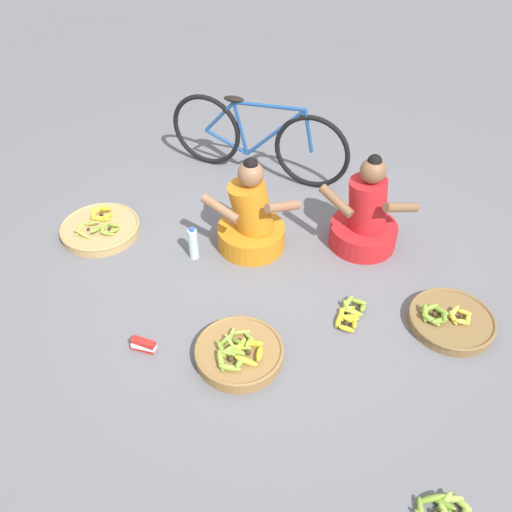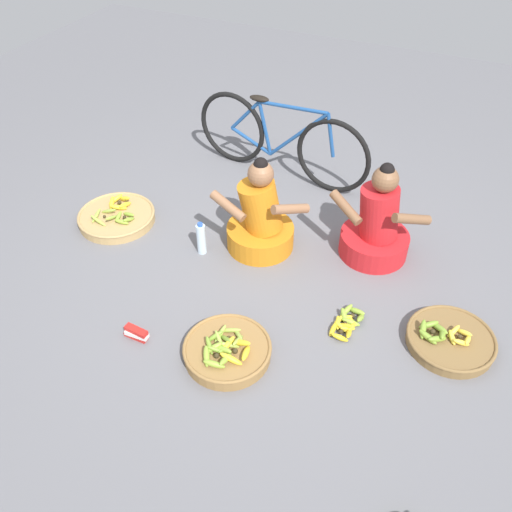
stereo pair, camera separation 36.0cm
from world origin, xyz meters
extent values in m
plane|color=slate|center=(0.00, 0.00, 0.00)|extent=(10.00, 10.00, 0.00)
cylinder|color=orange|center=(-0.19, 0.30, 0.09)|extent=(0.52, 0.52, 0.18)
cylinder|color=orange|center=(-0.19, 0.30, 0.38)|extent=(0.42, 0.38, 0.44)
sphere|color=#8C6042|center=(-0.19, 0.30, 0.66)|extent=(0.19, 0.19, 0.19)
sphere|color=black|center=(-0.19, 0.30, 0.73)|extent=(0.10, 0.10, 0.10)
cylinder|color=#8C6042|center=(-0.36, 0.11, 0.45)|extent=(0.31, 0.15, 0.16)
cylinder|color=#8C6042|center=(0.06, 0.26, 0.45)|extent=(0.24, 0.29, 0.16)
cylinder|color=red|center=(0.63, 0.58, 0.09)|extent=(0.52, 0.52, 0.18)
cylinder|color=red|center=(0.63, 0.58, 0.38)|extent=(0.36, 0.32, 0.43)
sphere|color=brown|center=(0.63, 0.58, 0.67)|extent=(0.19, 0.19, 0.19)
sphere|color=black|center=(0.63, 0.58, 0.74)|extent=(0.10, 0.10, 0.10)
cylinder|color=brown|center=(0.42, 0.43, 0.46)|extent=(0.30, 0.22, 0.16)
cylinder|color=brown|center=(0.87, 0.49, 0.46)|extent=(0.27, 0.26, 0.16)
torus|color=black|center=(-0.96, 1.37, 0.34)|extent=(0.68, 0.11, 0.68)
torus|color=black|center=(0.06, 1.26, 0.34)|extent=(0.68, 0.11, 0.68)
cylinder|color=#1E4C8C|center=(-0.29, 1.30, 0.45)|extent=(0.55, 0.09, 0.55)
cylinder|color=#1E4C8C|center=(-0.61, 1.33, 0.43)|extent=(0.15, 0.05, 0.49)
cylinder|color=#1E4C8C|center=(-0.35, 1.30, 0.69)|extent=(0.65, 0.10, 0.08)
cylinder|color=#1E4C8C|center=(-0.76, 1.34, 0.27)|extent=(0.42, 0.07, 0.18)
cylinder|color=#1E4C8C|center=(-0.81, 1.35, 0.50)|extent=(0.32, 0.06, 0.35)
cylinder|color=#1E4C8C|center=(0.02, 1.27, 0.53)|extent=(0.11, 0.04, 0.38)
ellipsoid|color=black|center=(-0.67, 1.34, 0.70)|extent=(0.18, 0.08, 0.05)
cylinder|color=brown|center=(1.33, -0.11, 0.03)|extent=(0.55, 0.55, 0.07)
torus|color=brown|center=(1.33, -0.11, 0.07)|extent=(0.57, 0.57, 0.02)
ellipsoid|color=yellow|center=(1.43, -0.11, 0.09)|extent=(0.05, 0.12, 0.06)
ellipsoid|color=yellow|center=(1.40, -0.06, 0.09)|extent=(0.12, 0.08, 0.06)
ellipsoid|color=yellow|center=(1.33, -0.08, 0.10)|extent=(0.08, 0.12, 0.08)
ellipsoid|color=yellow|center=(1.33, -0.13, 0.09)|extent=(0.08, 0.12, 0.05)
ellipsoid|color=yellow|center=(1.39, -0.15, 0.10)|extent=(0.12, 0.07, 0.07)
sphere|color=#382D19|center=(1.38, -0.10, 0.10)|extent=(0.03, 0.03, 0.03)
ellipsoid|color=olive|center=(1.27, -0.14, 0.10)|extent=(0.04, 0.14, 0.08)
ellipsoid|color=olive|center=(1.25, -0.09, 0.10)|extent=(0.14, 0.11, 0.07)
ellipsoid|color=olive|center=(1.18, -0.09, 0.10)|extent=(0.14, 0.11, 0.07)
ellipsoid|color=olive|center=(1.15, -0.15, 0.10)|extent=(0.06, 0.14, 0.09)
ellipsoid|color=olive|center=(1.19, -0.20, 0.10)|extent=(0.15, 0.08, 0.07)
ellipsoid|color=olive|center=(1.25, -0.19, 0.10)|extent=(0.13, 0.12, 0.07)
sphere|color=#382D19|center=(1.21, -0.14, 0.10)|extent=(0.04, 0.04, 0.04)
cylinder|color=olive|center=(0.07, -0.79, 0.04)|extent=(0.55, 0.55, 0.08)
torus|color=olive|center=(0.07, -0.79, 0.08)|extent=(0.56, 0.56, 0.02)
ellipsoid|color=yellow|center=(0.21, -0.80, 0.11)|extent=(0.07, 0.16, 0.07)
ellipsoid|color=yellow|center=(0.15, -0.75, 0.12)|extent=(0.16, 0.05, 0.10)
ellipsoid|color=yellow|center=(0.07, -0.80, 0.11)|extent=(0.07, 0.16, 0.08)
ellipsoid|color=yellow|center=(0.15, -0.88, 0.12)|extent=(0.16, 0.05, 0.08)
sphere|color=#382D19|center=(0.14, -0.81, 0.11)|extent=(0.03, 0.03, 0.03)
ellipsoid|color=#9EB747|center=(0.12, -0.73, 0.11)|extent=(0.03, 0.14, 0.08)
ellipsoid|color=#9EB747|center=(0.10, -0.68, 0.11)|extent=(0.12, 0.12, 0.06)
ellipsoid|color=#9EB747|center=(0.03, -0.67, 0.10)|extent=(0.14, 0.07, 0.05)
ellipsoid|color=#9EB747|center=(-0.01, -0.72, 0.11)|extent=(0.04, 0.14, 0.07)
ellipsoid|color=#9EB747|center=(0.01, -0.78, 0.11)|extent=(0.12, 0.11, 0.08)
ellipsoid|color=#9EB747|center=(0.08, -0.79, 0.11)|extent=(0.14, 0.09, 0.07)
sphere|color=#382D19|center=(0.05, -0.73, 0.11)|extent=(0.03, 0.03, 0.03)
ellipsoid|color=olive|center=(0.07, -0.81, 0.10)|extent=(0.06, 0.13, 0.05)
ellipsoid|color=olive|center=(0.04, -0.75, 0.11)|extent=(0.12, 0.09, 0.08)
ellipsoid|color=olive|center=(-0.03, -0.76, 0.11)|extent=(0.11, 0.11, 0.08)
ellipsoid|color=olive|center=(-0.03, -0.84, 0.11)|extent=(0.11, 0.11, 0.08)
ellipsoid|color=olive|center=(0.03, -0.85, 0.11)|extent=(0.13, 0.07, 0.08)
sphere|color=#382D19|center=(0.01, -0.80, 0.11)|extent=(0.03, 0.03, 0.03)
ellipsoid|color=#8CAD38|center=(0.12, -0.90, 0.11)|extent=(0.04, 0.14, 0.08)
ellipsoid|color=#8CAD38|center=(0.06, -0.83, 0.11)|extent=(0.15, 0.06, 0.07)
ellipsoid|color=#8CAD38|center=(0.01, -0.85, 0.11)|extent=(0.12, 0.13, 0.08)
ellipsoid|color=#8CAD38|center=(0.00, -0.92, 0.12)|extent=(0.10, 0.14, 0.08)
ellipsoid|color=#8CAD38|center=(0.07, -0.95, 0.11)|extent=(0.15, 0.07, 0.06)
sphere|color=#382D19|center=(0.05, -0.89, 0.11)|extent=(0.03, 0.03, 0.03)
cylinder|color=tan|center=(-1.40, 0.09, 0.04)|extent=(0.62, 0.62, 0.07)
torus|color=tan|center=(-1.40, 0.09, 0.07)|extent=(0.63, 0.63, 0.02)
ellipsoid|color=#8CAD38|center=(-1.24, 0.04, 0.10)|extent=(0.06, 0.12, 0.07)
ellipsoid|color=#8CAD38|center=(-1.28, 0.11, 0.10)|extent=(0.12, 0.04, 0.05)
ellipsoid|color=#8CAD38|center=(-1.34, 0.04, 0.10)|extent=(0.06, 0.12, 0.06)
ellipsoid|color=#8CAD38|center=(-1.27, 0.00, 0.10)|extent=(0.12, 0.06, 0.05)
sphere|color=#382D19|center=(-1.29, 0.06, 0.10)|extent=(0.03, 0.03, 0.03)
ellipsoid|color=yellow|center=(-1.38, 0.20, 0.10)|extent=(0.05, 0.15, 0.08)
ellipsoid|color=yellow|center=(-1.43, 0.26, 0.11)|extent=(0.15, 0.07, 0.09)
ellipsoid|color=yellow|center=(-1.50, 0.23, 0.11)|extent=(0.10, 0.15, 0.08)
ellipsoid|color=yellow|center=(-1.50, 0.17, 0.10)|extent=(0.10, 0.15, 0.08)
ellipsoid|color=yellow|center=(-1.41, 0.15, 0.10)|extent=(0.14, 0.10, 0.07)
sphere|color=#382D19|center=(-1.44, 0.20, 0.10)|extent=(0.03, 0.03, 0.03)
ellipsoid|color=#9EB747|center=(-1.37, 0.00, 0.11)|extent=(0.03, 0.15, 0.09)
ellipsoid|color=#9EB747|center=(-1.45, 0.07, 0.11)|extent=(0.16, 0.04, 0.08)
ellipsoid|color=#9EB747|center=(-1.51, -0.02, 0.10)|extent=(0.06, 0.16, 0.06)
ellipsoid|color=#9EB747|center=(-1.45, -0.07, 0.10)|extent=(0.16, 0.05, 0.07)
sphere|color=#382D19|center=(-1.44, 0.00, 0.10)|extent=(0.03, 0.03, 0.03)
ellipsoid|color=#9EB747|center=(1.42, -1.34, 0.03)|extent=(0.12, 0.11, 0.07)
ellipsoid|color=#9EB747|center=(1.38, -1.34, 0.02)|extent=(0.13, 0.07, 0.06)
ellipsoid|color=#9EB747|center=(1.34, -1.36, 0.03)|extent=(0.09, 0.13, 0.08)
ellipsoid|color=#9EB747|center=(1.34, -1.41, 0.02)|extent=(0.10, 0.13, 0.06)
sphere|color=#382D19|center=(1.39, -1.39, 0.03)|extent=(0.03, 0.03, 0.03)
ellipsoid|color=olive|center=(1.33, -1.37, 0.03)|extent=(0.15, 0.09, 0.08)
ellipsoid|color=olive|center=(1.27, -1.37, 0.03)|extent=(0.15, 0.09, 0.09)
ellipsoid|color=olive|center=(1.23, -1.45, 0.02)|extent=(0.07, 0.16, 0.06)
ellipsoid|color=gold|center=(0.72, -0.31, 0.03)|extent=(0.05, 0.13, 0.07)
ellipsoid|color=gold|center=(0.67, -0.27, 0.03)|extent=(0.12, 0.04, 0.08)
ellipsoid|color=gold|center=(0.61, -0.32, 0.02)|extent=(0.04, 0.12, 0.06)
ellipsoid|color=gold|center=(0.68, -0.37, 0.03)|extent=(0.13, 0.06, 0.07)
sphere|color=#382D19|center=(0.67, -0.32, 0.03)|extent=(0.03, 0.03, 0.03)
ellipsoid|color=yellow|center=(0.72, -0.24, 0.02)|extent=(0.05, 0.12, 0.05)
ellipsoid|color=yellow|center=(0.71, -0.20, 0.02)|extent=(0.10, 0.10, 0.05)
ellipsoid|color=yellow|center=(0.65, -0.19, 0.02)|extent=(0.12, 0.07, 0.06)
ellipsoid|color=yellow|center=(0.62, -0.21, 0.02)|extent=(0.07, 0.12, 0.05)
ellipsoid|color=yellow|center=(0.62, -0.25, 0.02)|extent=(0.06, 0.12, 0.05)
ellipsoid|color=yellow|center=(0.66, -0.28, 0.03)|extent=(0.12, 0.05, 0.07)
ellipsoid|color=yellow|center=(0.70, -0.27, 0.02)|extent=(0.11, 0.09, 0.06)
sphere|color=#382D19|center=(0.67, -0.23, 0.03)|extent=(0.03, 0.03, 0.03)
ellipsoid|color=#8CAD38|center=(0.75, -0.16, 0.04)|extent=(0.05, 0.13, 0.09)
ellipsoid|color=#8CAD38|center=(0.71, -0.10, 0.03)|extent=(0.14, 0.06, 0.06)
ellipsoid|color=#8CAD38|center=(0.64, -0.13, 0.03)|extent=(0.09, 0.14, 0.08)
ellipsoid|color=#8CAD38|center=(0.65, -0.19, 0.03)|extent=(0.11, 0.13, 0.08)
ellipsoid|color=#8CAD38|center=(0.70, -0.21, 0.03)|extent=(0.13, 0.05, 0.06)
sphere|color=#382D19|center=(0.69, -0.15, 0.03)|extent=(0.03, 0.03, 0.03)
cylinder|color=silver|center=(-0.57, 0.04, 0.13)|extent=(0.07, 0.07, 0.26)
cylinder|color=#2D59B7|center=(-0.57, 0.04, 0.27)|extent=(0.04, 0.04, 0.02)
cube|color=red|center=(-0.54, -0.90, 0.01)|extent=(0.16, 0.05, 0.03)
cube|color=white|center=(-0.53, -0.91, 0.04)|extent=(0.16, 0.06, 0.03)
cube|color=red|center=(-0.53, -0.90, 0.07)|extent=(0.16, 0.06, 0.03)
camera|label=1|loc=(0.80, -2.82, 2.73)|focal=38.02mm
camera|label=2|loc=(1.14, -2.69, 2.73)|focal=38.02mm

